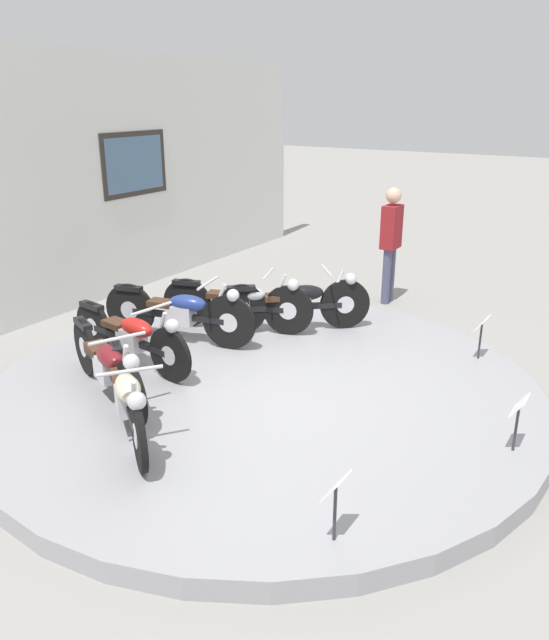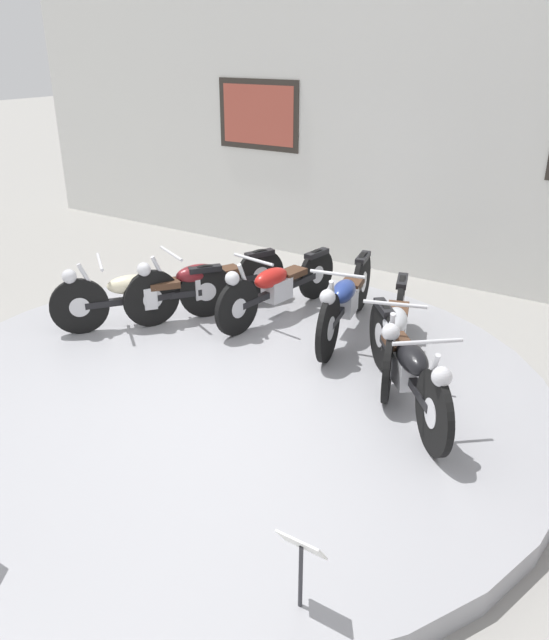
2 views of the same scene
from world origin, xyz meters
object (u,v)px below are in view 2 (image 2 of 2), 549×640
at_px(motorcycle_cream, 140,293).
at_px(motorcycle_maroon, 205,281).
at_px(motorcycle_black, 407,365).
at_px(motorcycle_red, 277,285).
at_px(motorcycle_silver, 395,328).
at_px(motorcycle_blue, 346,298).
at_px(info_placard_front_right, 301,554).

distance_m(motorcycle_cream, motorcycle_maroon, 0.73).
bearing_deg(motorcycle_black, motorcycle_cream, -179.93).
height_order(motorcycle_red, motorcycle_silver, motorcycle_silver).
xyz_separation_m(motorcycle_cream, motorcycle_black, (3.02, 0.00, 0.02)).
bearing_deg(motorcycle_maroon, motorcycle_cream, -120.44).
height_order(motorcycle_blue, motorcycle_black, motorcycle_blue).
distance_m(motorcycle_black, info_placard_front_right, 2.26).
distance_m(motorcycle_red, motorcycle_black, 2.18).
distance_m(motorcycle_red, motorcycle_blue, 0.85).
bearing_deg(info_placard_front_right, motorcycle_maroon, 136.12).
xyz_separation_m(motorcycle_maroon, motorcycle_silver, (2.28, -0.00, 0.01)).
bearing_deg(motorcycle_cream, motorcycle_black, 0.07).
distance_m(motorcycle_maroon, info_placard_front_right, 4.14).
xyz_separation_m(motorcycle_cream, motorcycle_red, (1.09, 1.00, -0.00)).
height_order(motorcycle_maroon, info_placard_front_right, motorcycle_maroon).
relative_size(motorcycle_silver, motorcycle_black, 1.22).
bearing_deg(info_placard_front_right, motorcycle_cream, 146.33).
bearing_deg(motorcycle_black, motorcycle_silver, 120.89).
relative_size(motorcycle_cream, motorcycle_blue, 0.80).
distance_m(motorcycle_cream, motorcycle_blue, 2.18).
bearing_deg(motorcycle_blue, motorcycle_black, -42.78).
bearing_deg(info_placard_front_right, motorcycle_blue, 113.61).
bearing_deg(motorcycle_maroon, motorcycle_red, 27.34).
xyz_separation_m(motorcycle_red, motorcycle_blue, (0.85, 0.00, 0.03)).
bearing_deg(motorcycle_cream, motorcycle_silver, 13.44).
bearing_deg(motorcycle_black, motorcycle_maroon, 166.64).
bearing_deg(motorcycle_silver, info_placard_front_right, -76.14).
relative_size(motorcycle_cream, motorcycle_maroon, 0.87).
xyz_separation_m(motorcycle_blue, motorcycle_black, (1.09, -1.01, -0.01)).
xyz_separation_m(motorcycle_cream, motorcycle_silver, (2.65, 0.63, 0.01)).
relative_size(motorcycle_blue, motorcycle_silver, 1.04).
bearing_deg(motorcycle_red, motorcycle_silver, -13.42).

